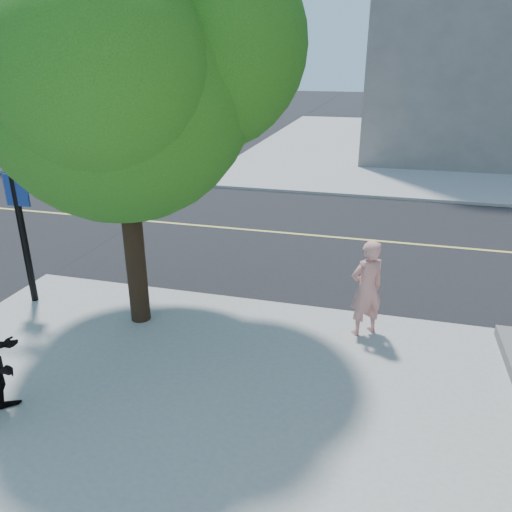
# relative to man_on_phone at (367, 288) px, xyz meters

# --- Properties ---
(ground) EXTENTS (140.00, 140.00, 0.00)m
(ground) POSITION_rel_man_on_phone_xyz_m (-6.13, 0.76, -1.00)
(ground) COLOR black
(ground) RESTS_ON ground
(road_ew) EXTENTS (140.00, 9.00, 0.01)m
(road_ew) POSITION_rel_man_on_phone_xyz_m (-6.13, 5.26, -0.99)
(road_ew) COLOR black
(road_ew) RESTS_ON ground
(man_on_phone) EXTENTS (0.76, 0.72, 1.75)m
(man_on_phone) POSITION_rel_man_on_phone_xyz_m (0.00, 0.00, 0.00)
(man_on_phone) COLOR #D78D87
(man_on_phone) RESTS_ON sidewalk_se
(street_tree) EXTENTS (5.48, 4.98, 7.27)m
(street_tree) POSITION_rel_man_on_phone_xyz_m (-3.96, -0.54, 3.82)
(street_tree) COLOR black
(street_tree) RESTS_ON sidewalk_se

